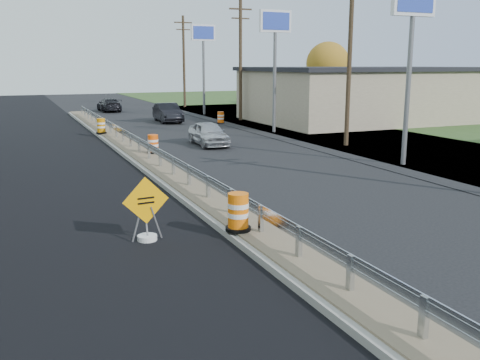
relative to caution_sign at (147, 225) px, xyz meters
name	(u,v)px	position (x,y,z in m)	size (l,w,h in m)	color
ground	(208,204)	(2.74, 2.90, -0.43)	(140.00, 140.00, 0.00)	black
milled_overlay	(46,163)	(-1.66, 12.90, -0.42)	(7.20, 120.00, 0.01)	black
median	(149,161)	(2.74, 10.90, -0.32)	(1.60, 55.00, 0.23)	gray
guardrail	(144,145)	(2.74, 11.90, 0.30)	(0.10, 46.15, 0.72)	silver
retail_building_near	(368,94)	(23.73, 22.90, 1.73)	(18.50, 12.50, 4.27)	tan
pylon_sign_south	(413,17)	(13.24, 5.90, 6.04)	(2.20, 0.30, 7.90)	slate
pylon_sign_mid	(275,33)	(13.24, 18.90, 6.04)	(2.20, 0.30, 7.90)	slate
pylon_sign_north	(203,41)	(13.24, 32.90, 6.04)	(2.20, 0.30, 7.90)	slate
utility_pole_smid	(350,56)	(14.24, 11.90, 4.50)	(1.90, 0.26, 9.40)	#473523
utility_pole_nmid	(240,58)	(14.24, 26.90, 4.50)	(1.90, 0.26, 9.40)	#473523
utility_pole_north	(184,60)	(14.24, 41.90, 4.50)	(1.90, 0.26, 9.40)	#473523
tree_far_yellow	(328,64)	(28.74, 36.90, 4.11)	(4.62, 4.62, 6.86)	#473523
caution_sign	(147,225)	(0.00, 0.00, 0.00)	(1.23, 0.51, 1.69)	white
barrel_median_near	(238,213)	(2.24, -0.77, 0.27)	(0.68, 0.68, 0.99)	black
barrel_median_mid	(153,144)	(3.29, 12.26, 0.24)	(0.62, 0.62, 0.91)	black
barrel_median_far	(101,126)	(2.19, 21.03, 0.25)	(0.64, 0.64, 0.94)	black
barrel_shoulder_mid	(221,118)	(11.94, 25.42, 0.00)	(0.62, 0.62, 0.91)	black
car_silver	(209,133)	(7.20, 15.11, 0.24)	(1.58, 3.92, 1.34)	silver
car_dark_mid	(168,113)	(8.49, 28.11, 0.31)	(1.57, 4.49, 1.48)	black
car_dark_far	(109,105)	(5.92, 39.76, 0.21)	(1.79, 4.41, 1.28)	black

